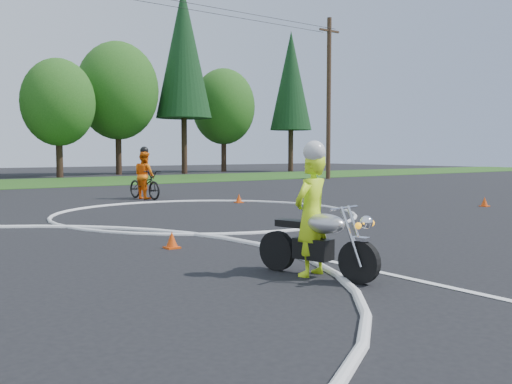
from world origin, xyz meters
TOP-DOWN VIEW (x-y plane):
  - course_markings at (2.17, 4.35)m, footprint 19.05×19.05m
  - primary_motorcycle at (5.12, 0.42)m, footprint 0.70×1.85m
  - rider_primary_grp at (5.11, 0.55)m, footprint 0.68×0.53m
  - rider_second_grp at (8.88, 13.60)m, footprint 0.88×2.01m
  - traffic_cones at (4.38, 3.23)m, footprint 24.20×15.19m
  - treeline at (14.78, 34.61)m, footprint 38.20×8.10m

SIDE VIEW (x-z plane):
  - course_markings at x=2.17m, z-range -0.05..0.07m
  - traffic_cones at x=4.38m, z-range -0.01..0.29m
  - primary_motorcycle at x=5.12m, z-range -0.01..0.97m
  - rider_second_grp at x=8.88m, z-range -0.28..1.60m
  - rider_primary_grp at x=5.11m, z-range -0.03..1.80m
  - treeline at x=14.78m, z-range -0.64..13.88m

